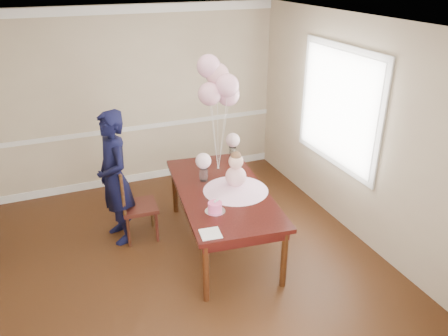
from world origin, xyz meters
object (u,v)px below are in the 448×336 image
at_px(dining_chair_seat, 139,207).
at_px(woman, 114,178).
at_px(dining_table_top, 222,192).
at_px(birthday_cake, 215,207).

relative_size(dining_chair_seat, woman, 0.25).
distance_m(dining_chair_seat, woman, 0.49).
height_order(dining_table_top, birthday_cake, birthday_cake).
bearing_deg(dining_table_top, birthday_cake, -113.96).
bearing_deg(woman, dining_chair_seat, 60.54).
bearing_deg(dining_chair_seat, birthday_cake, -52.90).
xyz_separation_m(dining_table_top, birthday_cake, (-0.26, -0.43, 0.08)).
xyz_separation_m(birthday_cake, dining_chair_seat, (-0.65, 0.97, -0.38)).
bearing_deg(dining_chair_seat, woman, 164.58).
relative_size(birthday_cake, woman, 0.09).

